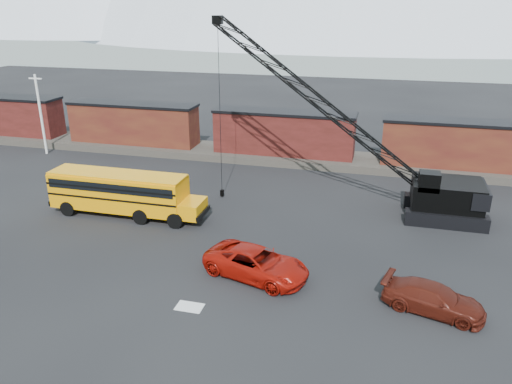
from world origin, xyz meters
TOP-DOWN VIEW (x-y plane):
  - ground at (0.00, 0.00)m, footprint 160.00×160.00m
  - gravel_berm at (0.00, 22.00)m, footprint 120.00×5.00m
  - boxcar_west_far at (-32.00, 22.00)m, footprint 13.70×3.10m
  - boxcar_west_near at (-16.00, 22.00)m, footprint 13.70×3.10m
  - boxcar_mid at (0.00, 22.00)m, footprint 13.70×3.10m
  - boxcar_east_near at (16.00, 22.00)m, footprint 13.70×3.10m
  - utility_pole at (-24.00, 18.00)m, footprint 1.40×0.24m
  - snow_patch at (0.50, -4.00)m, footprint 1.40×0.90m
  - school_bus at (-8.47, 5.82)m, footprint 11.65×2.65m
  - red_pickup at (3.06, -0.17)m, footprint 6.60×4.39m
  - maroon_suv at (12.50, -1.21)m, footprint 5.38×3.28m
  - crawler_crane at (6.07, 11.24)m, footprint 20.03×4.20m

SIDE VIEW (x-z plane):
  - ground at x=0.00m, z-range 0.00..0.00m
  - snow_patch at x=0.50m, z-range 0.00..0.02m
  - gravel_berm at x=0.00m, z-range 0.00..0.70m
  - maroon_suv at x=12.50m, z-range 0.00..1.46m
  - red_pickup at x=3.06m, z-range 0.00..1.68m
  - school_bus at x=-8.47m, z-range 0.20..3.39m
  - boxcar_west_far at x=-32.00m, z-range 0.68..4.85m
  - boxcar_west_near at x=-16.00m, z-range 0.68..4.85m
  - boxcar_mid at x=0.00m, z-range 0.68..4.85m
  - boxcar_east_near at x=16.00m, z-range 0.68..4.85m
  - utility_pole at x=-24.00m, z-range 0.15..8.15m
  - crawler_crane at x=6.07m, z-range 0.06..13.99m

